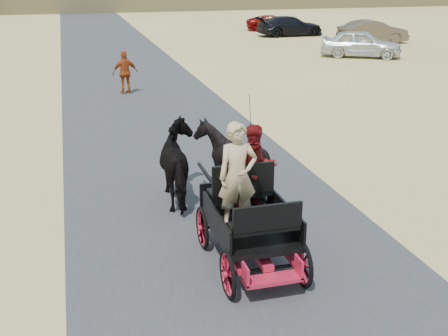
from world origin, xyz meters
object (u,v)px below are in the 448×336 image
object	(u,v)px
horse_right	(231,160)
pedestrian	(125,72)
car_b	(373,32)
carriage	(249,245)
horse_left	(182,164)
car_a	(361,44)
car_d	(273,23)
car_c	(290,26)

from	to	relation	value
horse_right	pedestrian	distance (m)	11.44
car_b	horse_right	bearing A→B (deg)	148.44
carriage	pedestrian	bearing A→B (deg)	92.16
horse_left	pedestrian	distance (m)	11.39
car_a	car_d	world-z (taller)	car_a
pedestrian	car_a	size ratio (longest dim) A/B	0.39
pedestrian	car_d	bearing A→B (deg)	-133.11
horse_right	pedestrian	size ratio (longest dim) A/B	0.98
horse_right	car_a	xyz separation A→B (m)	(12.73, 17.63, -0.09)
car_a	car_c	distance (m)	10.70
horse_right	car_c	bearing A→B (deg)	-114.20
car_a	car_b	distance (m)	6.51
car_a	horse_left	bearing A→B (deg)	171.11
horse_right	car_b	xyz separation A→B (m)	(16.47, 22.95, -0.10)
carriage	horse_left	xyz separation A→B (m)	(-0.55, 3.00, 0.49)
car_d	pedestrian	bearing A→B (deg)	160.70
horse_right	car_c	distance (m)	31.06
car_a	car_c	world-z (taller)	car_a
horse_right	car_d	xyz separation A→B (m)	(12.82, 32.21, -0.26)
carriage	horse_left	distance (m)	3.09
pedestrian	car_a	distance (m)	15.17
car_b	car_d	size ratio (longest dim) A/B	1.07
horse_right	car_d	world-z (taller)	horse_right
carriage	horse_right	distance (m)	3.09
pedestrian	car_a	xyz separation A→B (m)	(13.82, 6.24, -0.11)
pedestrian	car_c	size ratio (longest dim) A/B	0.35
horse_right	car_c	world-z (taller)	horse_right
horse_left	car_c	distance (m)	31.53
car_b	car_a	bearing A→B (deg)	149.00
carriage	car_b	xyz separation A→B (m)	(17.02, 25.95, 0.39)
car_c	horse_left	bearing A→B (deg)	152.20
pedestrian	car_b	size ratio (longest dim) A/B	0.38
car_a	car_c	size ratio (longest dim) A/B	0.91
pedestrian	car_c	bearing A→B (deg)	-138.58
car_b	car_d	bearing A→B (deg)	25.60
carriage	car_c	size ratio (longest dim) A/B	0.49
carriage	car_d	size ratio (longest dim) A/B	0.56
pedestrian	car_d	xyz separation A→B (m)	(13.92, 20.83, -0.27)
carriage	car_b	bearing A→B (deg)	56.74
car_b	pedestrian	bearing A→B (deg)	127.47
car_c	car_d	bearing A→B (deg)	-3.13
horse_right	car_a	distance (m)	21.75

